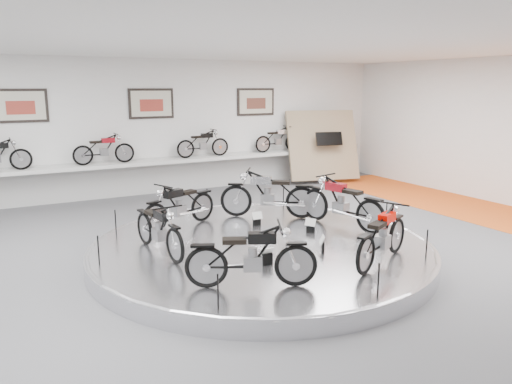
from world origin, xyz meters
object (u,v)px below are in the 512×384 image
bike_d (251,256)px  display_platform (261,250)px  bike_e (382,235)px  shelf (156,162)px  bike_f (342,202)px  bike_c (159,228)px  bike_b (179,205)px  bike_a (269,194)px

bike_d → display_platform: bearing=82.6°
display_platform → bike_e: 2.36m
shelf → bike_f: bearing=-72.1°
bike_c → bike_f: bearing=80.8°
bike_c → bike_e: size_ratio=0.97×
bike_e → bike_b: bearing=96.2°
display_platform → bike_d: (-1.17, -1.79, 0.63)m
display_platform → bike_a: 2.01m
display_platform → bike_d: bearing=-123.2°
display_platform → bike_e: bearing=-57.6°
bike_b → bike_c: bike_b is taller
bike_d → bike_e: bearing=22.5°
bike_c → bike_d: size_ratio=0.96×
bike_b → bike_c: (-0.89, -1.39, -0.02)m
shelf → bike_a: bike_a is taller
bike_a → bike_b: bike_a is taller
display_platform → bike_e: (1.22, -1.92, 0.63)m
bike_b → bike_d: 3.51m
shelf → bike_f: (2.01, -6.23, -0.17)m
bike_e → bike_f: size_ratio=0.90×
shelf → bike_f: size_ratio=6.07×
bike_c → bike_e: 3.83m
bike_a → bike_c: (-2.93, -1.23, -0.08)m
bike_a → bike_e: bearing=127.7°
bike_c → bike_d: 2.23m
bike_a → bike_f: 1.69m
bike_e → bike_f: bearing=44.1°
bike_c → bike_f: (3.89, -0.17, 0.07)m
bike_b → bike_e: bike_b is taller
shelf → bike_e: (1.22, -8.32, -0.22)m
bike_d → bike_f: bike_f is taller
bike_e → shelf: bearing=73.3°
bike_b → bike_f: bike_f is taller
display_platform → bike_f: (2.01, 0.17, 0.68)m
bike_a → bike_f: bike_a is taller
display_platform → bike_c: bike_c is taller
bike_a → bike_c: bike_a is taller
shelf → bike_d: (-1.17, -8.19, -0.22)m
shelf → bike_c: (-1.88, -6.07, -0.24)m
shelf → bike_e: 8.41m
bike_d → bike_a: bearing=82.2°
bike_a → bike_d: size_ratio=1.13×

